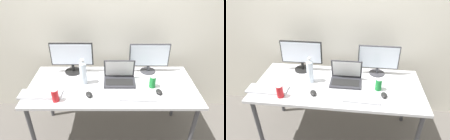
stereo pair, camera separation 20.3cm
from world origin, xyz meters
The scene contains 13 objects.
ground_plane centered at (0.00, 0.00, 0.00)m, with size 16.00×16.00×0.00m, color #5B5651.
wall_back centered at (0.00, 0.59, 1.30)m, with size 7.00×0.08×2.60m, color silver.
work_desk centered at (0.00, 0.00, 0.68)m, with size 1.76×0.76×0.74m.
monitor_left centered at (-0.45, 0.26, 0.94)m, with size 0.48×0.20×0.37m.
monitor_center centered at (0.42, 0.27, 0.93)m, with size 0.45×0.17×0.35m.
laptop_silver centered at (0.08, 0.06, 0.80)m, with size 0.33×0.23×0.24m.
keyboard_main centered at (0.25, -0.22, 0.75)m, with size 0.36×0.14×0.02m, color #B2B2B7.
keyboard_aux centered at (-0.70, -0.18, 0.75)m, with size 0.42×0.15×0.02m, color #B2B2B7.
mouse_by_keyboard centered at (0.47, -0.15, 0.76)m, with size 0.06×0.09×0.03m, color black.
mouse_by_laptop centered at (-0.23, -0.20, 0.76)m, with size 0.06×0.09×0.03m, color black.
water_bottle centered at (-0.30, 0.03, 0.87)m, with size 0.07×0.07×0.29m.
soda_can_near_keyboard centered at (0.42, -0.04, 0.80)m, with size 0.07×0.07×0.13m.
soda_can_by_laptop centered at (-0.53, -0.27, 0.80)m, with size 0.07×0.07×0.13m.
Camera 2 is at (0.20, -1.74, 1.97)m, focal length 32.00 mm.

